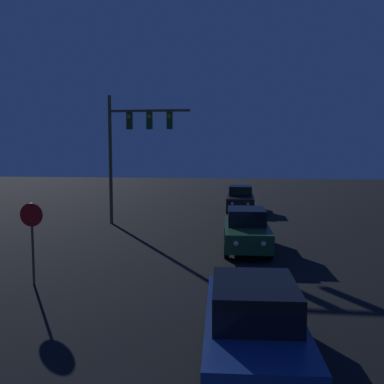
# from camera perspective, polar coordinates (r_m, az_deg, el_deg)

# --- Properties ---
(car_near) EXTENTS (1.93, 4.57, 1.63)m
(car_near) POSITION_cam_1_polar(r_m,az_deg,el_deg) (8.16, 8.16, -17.02)
(car_near) COLOR navy
(car_near) RESTS_ON ground_plane
(car_mid) EXTENTS (1.90, 4.56, 1.63)m
(car_mid) POSITION_cam_1_polar(r_m,az_deg,el_deg) (17.17, 7.27, -5.01)
(car_mid) COLOR #1E4728
(car_mid) RESTS_ON ground_plane
(car_far) EXTENTS (1.76, 4.50, 1.63)m
(car_far) POSITION_cam_1_polar(r_m,az_deg,el_deg) (28.22, 6.47, -0.88)
(car_far) COLOR black
(car_far) RESTS_ON ground_plane
(traffic_signal_mast) EXTENTS (4.39, 0.30, 6.84)m
(traffic_signal_mast) POSITION_cam_1_polar(r_m,az_deg,el_deg) (23.03, -8.02, 7.25)
(traffic_signal_mast) COLOR brown
(traffic_signal_mast) RESTS_ON ground_plane
(stop_sign) EXTENTS (0.68, 0.07, 2.43)m
(stop_sign) POSITION_cam_1_polar(r_m,az_deg,el_deg) (13.26, -20.56, -4.57)
(stop_sign) COLOR brown
(stop_sign) RESTS_ON ground_plane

